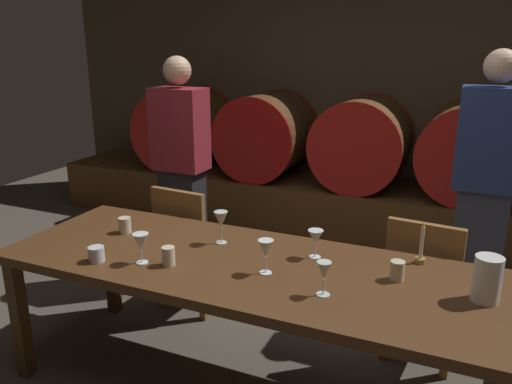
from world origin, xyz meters
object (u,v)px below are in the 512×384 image
(guest_right, at_px, (484,194))
(chair_left, at_px, (189,242))
(guest_left, at_px, (182,171))
(wine_glass_far_left, at_px, (141,243))
(wine_glass_left, at_px, (221,220))
(wine_barrel_left, at_px, (267,135))
(cup_far_left, at_px, (125,225))
(candle_center, at_px, (421,252))
(cup_center_left, at_px, (96,254))
(wine_glass_center, at_px, (266,250))
(wine_barrel_right, at_px, (469,150))
(wine_barrel_far_left, at_px, (186,128))
(dining_table, at_px, (247,274))
(chair_right, at_px, (424,283))
(wine_barrel_center, at_px, (363,142))
(wine_glass_right, at_px, (316,238))
(cup_center_right, at_px, (168,256))
(cup_far_right, at_px, (397,271))
(pitcher, at_px, (487,279))
(wine_glass_far_right, at_px, (324,272))

(guest_right, bearing_deg, chair_left, 16.95)
(guest_left, height_order, guest_right, guest_right)
(wine_glass_far_left, bearing_deg, wine_glass_left, 58.13)
(wine_barrel_left, height_order, cup_far_left, wine_barrel_left)
(wine_glass_left, height_order, cup_far_left, wine_glass_left)
(guest_left, xyz_separation_m, wine_glass_left, (0.76, -0.83, 0.00))
(candle_center, distance_m, cup_center_left, 1.61)
(chair_left, bearing_deg, wine_glass_center, 145.13)
(wine_barrel_right, bearing_deg, wine_barrel_far_left, 180.00)
(wine_barrel_right, distance_m, dining_table, 2.68)
(chair_left, bearing_deg, chair_right, -174.96)
(guest_left, bearing_deg, wine_barrel_center, -123.48)
(wine_glass_center, relative_size, cup_far_left, 1.86)
(wine_glass_far_left, relative_size, wine_glass_right, 1.05)
(wine_barrel_center, xyz_separation_m, chair_right, (0.77, -1.86, -0.41))
(cup_center_right, bearing_deg, cup_center_left, -163.92)
(chair_right, distance_m, guest_right, 0.72)
(candle_center, bearing_deg, wine_barrel_center, 109.22)
(wine_barrel_left, distance_m, wine_barrel_right, 1.87)
(wine_glass_far_left, xyz_separation_m, wine_glass_left, (0.24, 0.39, 0.02))
(wine_glass_right, bearing_deg, wine_barrel_right, 74.30)
(wine_glass_left, height_order, cup_far_right, wine_glass_left)
(guest_left, relative_size, wine_glass_far_left, 11.01)
(wine_barrel_right, height_order, cup_center_right, wine_barrel_right)
(wine_glass_center, height_order, cup_far_left, wine_glass_center)
(wine_barrel_right, xyz_separation_m, wine_glass_left, (-1.17, -2.33, -0.03))
(candle_center, bearing_deg, wine_barrel_far_left, 140.76)
(wine_glass_right, bearing_deg, pitcher, -10.25)
(wine_barrel_right, relative_size, wine_glass_far_right, 5.36)
(guest_left, bearing_deg, wine_barrel_far_left, -58.88)
(guest_left, distance_m, wine_glass_center, 1.56)
(wine_glass_center, bearing_deg, wine_glass_right, 59.16)
(dining_table, xyz_separation_m, wine_glass_left, (-0.23, 0.18, 0.20))
(chair_right, height_order, wine_glass_left, wine_glass_left)
(wine_barrel_right, bearing_deg, chair_left, -131.72)
(chair_left, bearing_deg, pitcher, 166.91)
(wine_glass_left, height_order, wine_glass_far_right, wine_glass_left)
(dining_table, bearing_deg, wine_glass_right, 34.15)
(wine_glass_far_right, height_order, cup_far_left, wine_glass_far_right)
(wine_barrel_right, relative_size, wine_glass_far_left, 5.41)
(chair_right, bearing_deg, wine_glass_far_right, 72.32)
(dining_table, xyz_separation_m, wine_glass_center, (0.13, -0.07, 0.19))
(wine_barrel_right, xyz_separation_m, guest_left, (-1.93, -1.50, -0.03))
(wine_glass_left, xyz_separation_m, wine_glass_center, (0.36, -0.25, -0.01))
(wine_barrel_left, relative_size, guest_right, 0.48)
(wine_glass_center, height_order, wine_glass_far_right, wine_glass_center)
(wine_barrel_left, bearing_deg, cup_far_right, -55.68)
(cup_center_right, bearing_deg, wine_barrel_far_left, 119.61)
(wine_barrel_center, height_order, cup_far_left, wine_barrel_center)
(wine_barrel_far_left, xyz_separation_m, candle_center, (2.65, -2.16, -0.10))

